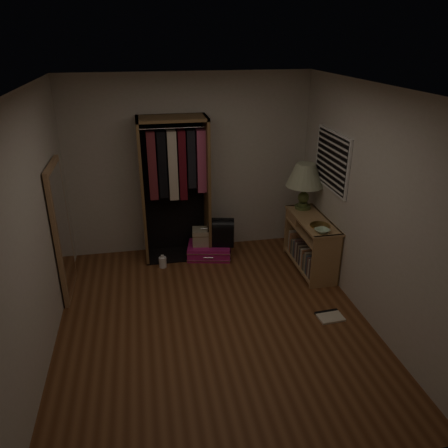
{
  "coord_description": "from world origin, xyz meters",
  "views": [
    {
      "loc": [
        -0.68,
        -4.11,
        3.07
      ],
      "look_at": [
        0.3,
        0.95,
        0.8
      ],
      "focal_mm": 35.0,
      "sensor_mm": 36.0,
      "label": 1
    }
  ],
  "objects_px": {
    "open_wardrobe": "(176,177)",
    "train_case": "(205,236)",
    "black_bag": "(221,231)",
    "white_jug": "(163,262)",
    "floor_mirror": "(62,231)",
    "console_bookshelf": "(310,241)",
    "pink_suitcase": "(209,250)",
    "table_lamp": "(305,176)"
  },
  "relations": [
    {
      "from": "train_case",
      "to": "black_bag",
      "type": "xyz_separation_m",
      "value": [
        0.24,
        -0.05,
        0.09
      ]
    },
    {
      "from": "floor_mirror",
      "to": "pink_suitcase",
      "type": "height_order",
      "value": "floor_mirror"
    },
    {
      "from": "console_bookshelf",
      "to": "train_case",
      "type": "xyz_separation_m",
      "value": [
        -1.39,
        0.6,
        -0.08
      ]
    },
    {
      "from": "open_wardrobe",
      "to": "white_jug",
      "type": "height_order",
      "value": "open_wardrobe"
    },
    {
      "from": "open_wardrobe",
      "to": "table_lamp",
      "type": "xyz_separation_m",
      "value": [
        1.77,
        -0.37,
        0.02
      ]
    },
    {
      "from": "open_wardrobe",
      "to": "train_case",
      "type": "xyz_separation_m",
      "value": [
        0.37,
        -0.13,
        -0.89
      ]
    },
    {
      "from": "floor_mirror",
      "to": "pink_suitcase",
      "type": "xyz_separation_m",
      "value": [
        1.9,
        0.6,
        -0.75
      ]
    },
    {
      "from": "pink_suitcase",
      "to": "white_jug",
      "type": "distance_m",
      "value": 0.73
    },
    {
      "from": "floor_mirror",
      "to": "train_case",
      "type": "relative_size",
      "value": 4.4
    },
    {
      "from": "console_bookshelf",
      "to": "black_bag",
      "type": "bearing_deg",
      "value": 154.4
    },
    {
      "from": "black_bag",
      "to": "table_lamp",
      "type": "relative_size",
      "value": 0.64
    },
    {
      "from": "console_bookshelf",
      "to": "train_case",
      "type": "bearing_deg",
      "value": 156.76
    },
    {
      "from": "open_wardrobe",
      "to": "pink_suitcase",
      "type": "distance_m",
      "value": 1.2
    },
    {
      "from": "open_wardrobe",
      "to": "train_case",
      "type": "height_order",
      "value": "open_wardrobe"
    },
    {
      "from": "table_lamp",
      "to": "console_bookshelf",
      "type": "bearing_deg",
      "value": -90.71
    },
    {
      "from": "train_case",
      "to": "open_wardrobe",
      "type": "bearing_deg",
      "value": 167.62
    },
    {
      "from": "open_wardrobe",
      "to": "black_bag",
      "type": "height_order",
      "value": "open_wardrobe"
    },
    {
      "from": "table_lamp",
      "to": "open_wardrobe",
      "type": "bearing_deg",
      "value": 168.3
    },
    {
      "from": "black_bag",
      "to": "table_lamp",
      "type": "xyz_separation_m",
      "value": [
        1.16,
        -0.19,
        0.83
      ]
    },
    {
      "from": "pink_suitcase",
      "to": "white_jug",
      "type": "xyz_separation_m",
      "value": [
        -0.7,
        -0.19,
        -0.02
      ]
    },
    {
      "from": "train_case",
      "to": "black_bag",
      "type": "distance_m",
      "value": 0.26
    },
    {
      "from": "pink_suitcase",
      "to": "train_case",
      "type": "relative_size",
      "value": 1.86
    },
    {
      "from": "pink_suitcase",
      "to": "table_lamp",
      "type": "bearing_deg",
      "value": 3.45
    },
    {
      "from": "console_bookshelf",
      "to": "black_bag",
      "type": "distance_m",
      "value": 1.28
    },
    {
      "from": "floor_mirror",
      "to": "white_jug",
      "type": "xyz_separation_m",
      "value": [
        1.2,
        0.41,
        -0.77
      ]
    },
    {
      "from": "floor_mirror",
      "to": "train_case",
      "type": "height_order",
      "value": "floor_mirror"
    },
    {
      "from": "floor_mirror",
      "to": "table_lamp",
      "type": "height_order",
      "value": "floor_mirror"
    },
    {
      "from": "console_bookshelf",
      "to": "pink_suitcase",
      "type": "distance_m",
      "value": 1.48
    },
    {
      "from": "train_case",
      "to": "pink_suitcase",
      "type": "bearing_deg",
      "value": -24.03
    },
    {
      "from": "train_case",
      "to": "black_bag",
      "type": "height_order",
      "value": "black_bag"
    },
    {
      "from": "console_bookshelf",
      "to": "pink_suitcase",
      "type": "bearing_deg",
      "value": 157.16
    },
    {
      "from": "pink_suitcase",
      "to": "console_bookshelf",
      "type": "bearing_deg",
      "value": -11.09
    },
    {
      "from": "black_bag",
      "to": "white_jug",
      "type": "distance_m",
      "value": 0.96
    },
    {
      "from": "floor_mirror",
      "to": "table_lamp",
      "type": "bearing_deg",
      "value": 7.11
    },
    {
      "from": "pink_suitcase",
      "to": "black_bag",
      "type": "xyz_separation_m",
      "value": [
        0.18,
        -0.01,
        0.31
      ]
    },
    {
      "from": "open_wardrobe",
      "to": "white_jug",
      "type": "relative_size",
      "value": 10.93
    },
    {
      "from": "open_wardrobe",
      "to": "floor_mirror",
      "type": "xyz_separation_m",
      "value": [
        -1.47,
        -0.77,
        -0.36
      ]
    },
    {
      "from": "open_wardrobe",
      "to": "console_bookshelf",
      "type": "bearing_deg",
      "value": -22.55
    },
    {
      "from": "black_bag",
      "to": "train_case",
      "type": "bearing_deg",
      "value": -177.88
    },
    {
      "from": "console_bookshelf",
      "to": "open_wardrobe",
      "type": "height_order",
      "value": "open_wardrobe"
    },
    {
      "from": "pink_suitcase",
      "to": "table_lamp",
      "type": "xyz_separation_m",
      "value": [
        1.34,
        -0.2,
        1.14
      ]
    },
    {
      "from": "black_bag",
      "to": "table_lamp",
      "type": "bearing_deg",
      "value": 3.76
    }
  ]
}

